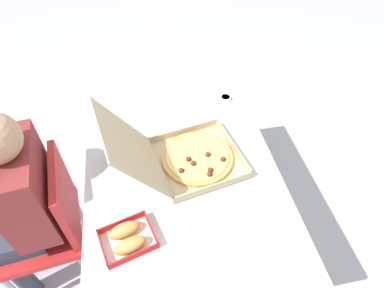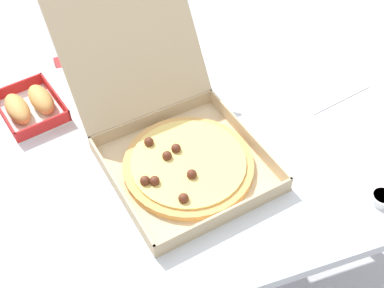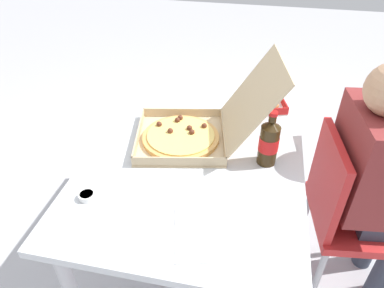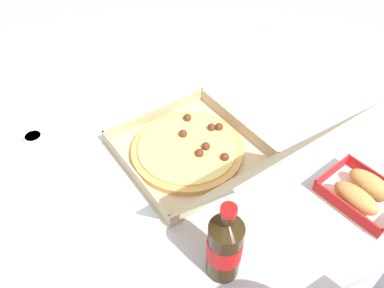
% 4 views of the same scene
% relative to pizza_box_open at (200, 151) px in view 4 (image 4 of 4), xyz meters
% --- Properties ---
extents(dining_table, '(1.27, 0.83, 0.75)m').
position_rel_pizza_box_open_xyz_m(dining_table, '(0.01, 0.03, -0.13)').
color(dining_table, silver).
rests_on(dining_table, ground_plane).
extents(pizza_box_open, '(0.46, 0.61, 0.35)m').
position_rel_pizza_box_open_xyz_m(pizza_box_open, '(0.00, 0.00, 0.00)').
color(pizza_box_open, tan).
rests_on(pizza_box_open, dining_table).
extents(bread_side_box, '(0.19, 0.22, 0.06)m').
position_rel_pizza_box_open_xyz_m(bread_side_box, '(-0.32, 0.28, -0.02)').
color(bread_side_box, white).
rests_on(bread_side_box, dining_table).
extents(cola_bottle, '(0.07, 0.07, 0.22)m').
position_rel_pizza_box_open_xyz_m(cola_bottle, '(0.09, 0.30, 0.05)').
color(cola_bottle, '#33230F').
rests_on(cola_bottle, dining_table).
extents(paper_menu, '(0.24, 0.20, 0.00)m').
position_rel_pizza_box_open_xyz_m(paper_menu, '(0.48, 0.12, -0.05)').
color(paper_menu, white).
rests_on(paper_menu, dining_table).
extents(dipping_sauce_cup, '(0.06, 0.06, 0.02)m').
position_rel_pizza_box_open_xyz_m(dipping_sauce_cup, '(0.41, -0.28, -0.04)').
color(dipping_sauce_cup, white).
rests_on(dipping_sauce_cup, dining_table).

